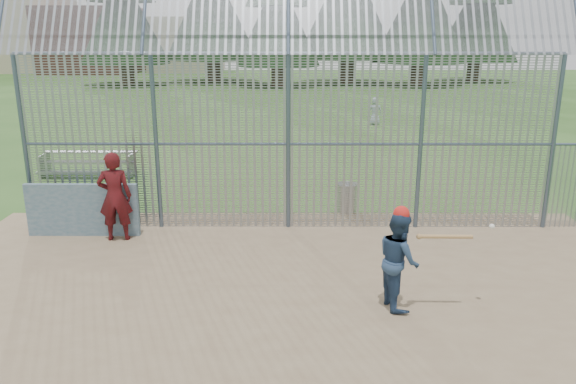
{
  "coord_description": "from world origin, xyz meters",
  "views": [
    {
      "loc": [
        0.05,
        -9.01,
        4.46
      ],
      "look_at": [
        0.0,
        2.0,
        1.3
      ],
      "focal_mm": 35.0,
      "sensor_mm": 36.0,
      "label": 1
    }
  ],
  "objects_px": {
    "batter": "(399,260)",
    "onlooker": "(115,196)",
    "trash_can": "(347,197)",
    "dugout_wall": "(83,210)",
    "bleacher": "(88,163)"
  },
  "relations": [
    {
      "from": "batter",
      "to": "onlooker",
      "type": "height_order",
      "value": "onlooker"
    },
    {
      "from": "batter",
      "to": "trash_can",
      "type": "distance_m",
      "value": 5.19
    },
    {
      "from": "onlooker",
      "to": "dugout_wall",
      "type": "bearing_deg",
      "value": -24.29
    },
    {
      "from": "trash_can",
      "to": "dugout_wall",
      "type": "bearing_deg",
      "value": -163.44
    },
    {
      "from": "dugout_wall",
      "to": "trash_can",
      "type": "distance_m",
      "value": 6.36
    },
    {
      "from": "onlooker",
      "to": "bleacher",
      "type": "xyz_separation_m",
      "value": [
        -2.65,
        5.74,
        -0.6
      ]
    },
    {
      "from": "dugout_wall",
      "to": "bleacher",
      "type": "relative_size",
      "value": 0.83
    },
    {
      "from": "batter",
      "to": "onlooker",
      "type": "bearing_deg",
      "value": 50.5
    },
    {
      "from": "onlooker",
      "to": "bleacher",
      "type": "distance_m",
      "value": 6.35
    },
    {
      "from": "trash_can",
      "to": "bleacher",
      "type": "xyz_separation_m",
      "value": [
        -7.91,
        3.68,
        0.03
      ]
    },
    {
      "from": "trash_can",
      "to": "bleacher",
      "type": "distance_m",
      "value": 8.72
    },
    {
      "from": "onlooker",
      "to": "trash_can",
      "type": "xyz_separation_m",
      "value": [
        5.26,
        2.05,
        -0.63
      ]
    },
    {
      "from": "dugout_wall",
      "to": "onlooker",
      "type": "bearing_deg",
      "value": -16.37
    },
    {
      "from": "batter",
      "to": "bleacher",
      "type": "xyz_separation_m",
      "value": [
        -8.26,
        8.84,
        -0.43
      ]
    },
    {
      "from": "batter",
      "to": "bleacher",
      "type": "height_order",
      "value": "batter"
    }
  ]
}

